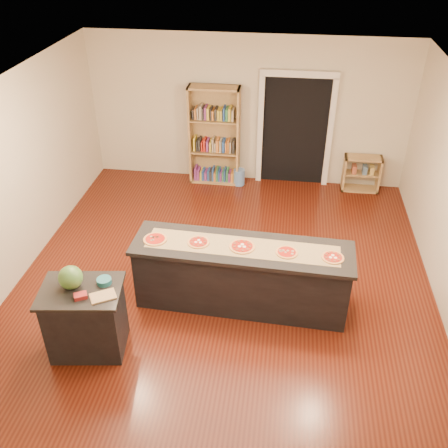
# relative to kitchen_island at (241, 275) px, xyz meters

# --- Properties ---
(room) EXTENTS (6.00, 7.00, 2.80)m
(room) POSITION_rel_kitchen_island_xyz_m (-0.30, 0.23, 0.92)
(room) COLOR beige
(room) RESTS_ON ground
(doorway) EXTENTS (1.40, 0.09, 2.21)m
(doorway) POSITION_rel_kitchen_island_xyz_m (0.60, 3.69, 0.72)
(doorway) COLOR black
(doorway) RESTS_ON room
(kitchen_island) EXTENTS (2.88, 0.78, 0.95)m
(kitchen_island) POSITION_rel_kitchen_island_xyz_m (0.00, 0.00, 0.00)
(kitchen_island) COLOR black
(kitchen_island) RESTS_ON ground
(side_counter) EXTENTS (0.94, 0.69, 0.93)m
(side_counter) POSITION_rel_kitchen_island_xyz_m (-1.77, -1.07, -0.01)
(side_counter) COLOR black
(side_counter) RESTS_ON ground
(bookshelf) EXTENTS (0.95, 0.34, 1.91)m
(bookshelf) POSITION_rel_kitchen_island_xyz_m (-0.90, 3.51, 0.48)
(bookshelf) COLOR tan
(bookshelf) RESTS_ON ground
(low_shelf) EXTENTS (0.69, 0.30, 0.69)m
(low_shelf) POSITION_rel_kitchen_island_xyz_m (1.92, 3.53, -0.13)
(low_shelf) COLOR tan
(low_shelf) RESTS_ON ground
(waste_bin) EXTENTS (0.22, 0.22, 0.32)m
(waste_bin) POSITION_rel_kitchen_island_xyz_m (-0.41, 3.43, -0.32)
(waste_bin) COLOR #5E8CD1
(waste_bin) RESTS_ON ground
(kraft_paper) EXTENTS (2.52, 0.55, 0.00)m
(kraft_paper) POSITION_rel_kitchen_island_xyz_m (-0.00, -0.00, 0.47)
(kraft_paper) COLOR #9B8050
(kraft_paper) RESTS_ON kitchen_island
(watermelon) EXTENTS (0.28, 0.28, 0.28)m
(watermelon) POSITION_rel_kitchen_island_xyz_m (-1.87, -1.04, 0.59)
(watermelon) COLOR #144214
(watermelon) RESTS_ON side_counter
(cutting_board) EXTENTS (0.34, 0.31, 0.02)m
(cutting_board) POSITION_rel_kitchen_island_xyz_m (-1.46, -1.16, 0.46)
(cutting_board) COLOR tan
(cutting_board) RESTS_ON side_counter
(package_red) EXTENTS (0.18, 0.16, 0.05)m
(package_red) POSITION_rel_kitchen_island_xyz_m (-1.71, -1.21, 0.48)
(package_red) COLOR maroon
(package_red) RESTS_ON side_counter
(package_teal) EXTENTS (0.17, 0.17, 0.06)m
(package_teal) POSITION_rel_kitchen_island_xyz_m (-1.53, -0.93, 0.49)
(package_teal) COLOR #195966
(package_teal) RESTS_ON side_counter
(pizza_a) EXTENTS (0.30, 0.30, 0.02)m
(pizza_a) POSITION_rel_kitchen_island_xyz_m (-1.15, -0.00, 0.49)
(pizza_a) COLOR tan
(pizza_a) RESTS_ON kitchen_island
(pizza_b) EXTENTS (0.28, 0.28, 0.02)m
(pizza_b) POSITION_rel_kitchen_island_xyz_m (-0.58, 0.01, 0.49)
(pizza_b) COLOR tan
(pizza_b) RESTS_ON kitchen_island
(pizza_c) EXTENTS (0.32, 0.32, 0.02)m
(pizza_c) POSITION_rel_kitchen_island_xyz_m (-0.00, -0.01, 0.49)
(pizza_c) COLOR tan
(pizza_c) RESTS_ON kitchen_island
(pizza_d) EXTENTS (0.30, 0.30, 0.02)m
(pizza_d) POSITION_rel_kitchen_island_xyz_m (0.57, -0.06, 0.49)
(pizza_d) COLOR tan
(pizza_d) RESTS_ON kitchen_island
(pizza_e) EXTENTS (0.29, 0.29, 0.02)m
(pizza_e) POSITION_rel_kitchen_island_xyz_m (1.15, -0.09, 0.49)
(pizza_e) COLOR tan
(pizza_e) RESTS_ON kitchen_island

